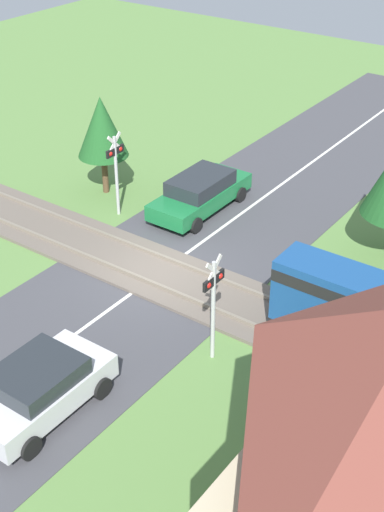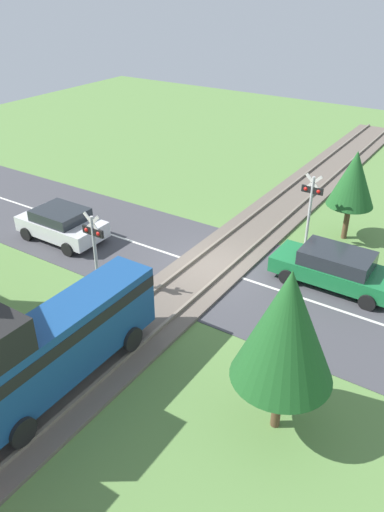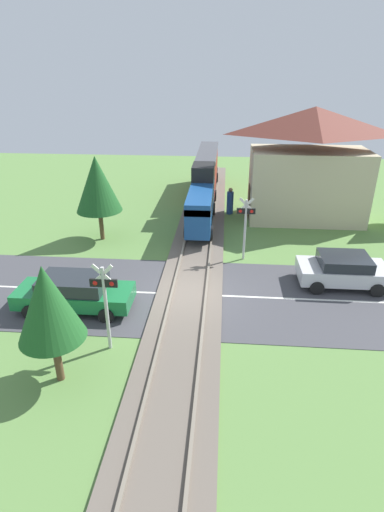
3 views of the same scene
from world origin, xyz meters
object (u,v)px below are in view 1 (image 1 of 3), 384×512
object	(u,v)px
crossing_signal_west_approach	(116,164)
crossing_signal_east_approach	(213,296)
car_far_side	(39,387)
car_near_crossing	(200,192)

from	to	relation	value
crossing_signal_west_approach	crossing_signal_east_approach	bearing A→B (deg)	57.42
car_far_side	crossing_signal_east_approach	distance (m)	5.02
car_near_crossing	car_far_side	size ratio (longest dim) A/B	1.20
car_near_crossing	crossing_signal_west_approach	size ratio (longest dim) A/B	1.42
car_near_crossing	crossing_signal_east_approach	distance (m)	8.72
car_near_crossing	crossing_signal_west_approach	bearing A→B (deg)	-49.00
car_near_crossing	car_far_side	xyz separation A→B (m)	(11.11, 2.88, -0.01)
car_far_side	crossing_signal_east_approach	world-z (taller)	crossing_signal_east_approach
crossing_signal_east_approach	car_near_crossing	bearing A→B (deg)	-142.75
car_far_side	crossing_signal_west_approach	world-z (taller)	crossing_signal_west_approach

